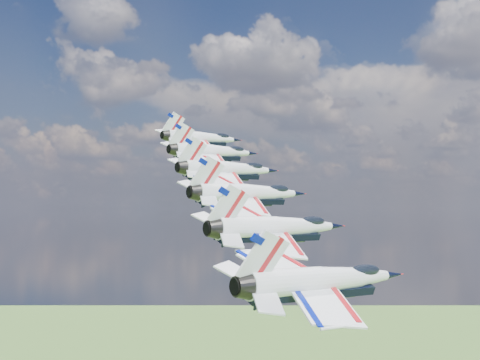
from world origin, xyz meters
The scene contains 6 objects.
jet_0 centered at (-35.03, 32.45, 155.55)m, with size 9.31×13.79×4.12m, color white, non-canonical shape.
jet_1 centered at (-27.33, 24.12, 152.60)m, with size 9.31×13.79×4.12m, color white, non-canonical shape.
jet_2 centered at (-19.62, 15.79, 149.66)m, with size 9.31×13.79×4.12m, color white, non-canonical shape.
jet_3 centered at (-11.91, 7.45, 146.71)m, with size 9.31×13.79×4.12m, color white, non-canonical shape.
jet_4 centered at (-4.20, -0.88, 143.76)m, with size 9.31×13.79×4.12m, color white, non-canonical shape.
jet_5 centered at (3.51, -9.21, 140.81)m, with size 9.31×13.79×4.12m, color white, non-canonical shape.
Camera 1 is at (20.87, -47.20, 145.22)m, focal length 50.00 mm.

